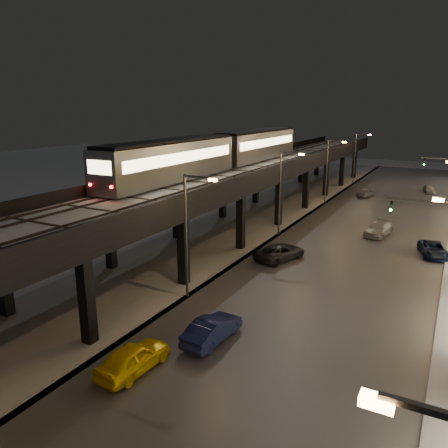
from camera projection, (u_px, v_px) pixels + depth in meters
The scene contains 19 objects.
ground at pixel (48, 404), 20.33m from camera, with size 220.00×220.00×0.00m, color silver.
road_surface at pixel (364, 236), 46.67m from camera, with size 17.00×120.00×0.06m, color #46474D.
under_viaduct_pavement at pixel (249, 221), 52.84m from camera, with size 11.00×120.00×0.06m, color #9FA1A8.
elevated_viaduct at pixel (238, 179), 48.71m from camera, with size 9.00×100.00×6.30m.
viaduct_trackbed at pixel (239, 172), 48.62m from camera, with size 8.40×100.00×0.32m.
viaduct_parapet_streetside at pixel (275, 170), 46.53m from camera, with size 0.30×100.00×1.10m, color black.
viaduct_parapet_far at pixel (205, 165), 50.51m from camera, with size 0.30×100.00×1.10m, color black.
streetlight_left_1 at pixel (189, 228), 30.23m from camera, with size 2.57×0.28×9.00m.
streetlight_left_2 at pixel (282, 188), 45.54m from camera, with size 2.57×0.28×9.00m.
streetlight_left_3 at pixel (329, 167), 60.85m from camera, with size 2.57×0.28×9.00m.
streetlight_left_4 at pixel (356, 155), 76.16m from camera, with size 2.57×0.28×9.00m.
subway_train at pixel (222, 151), 49.81m from camera, with size 3.20×39.26×3.84m.
car_taxi at pixel (134, 359), 22.62m from camera, with size 1.77×4.41×1.50m, color #F2C603.
car_near_white at pixel (212, 330), 25.55m from camera, with size 1.57×4.49×1.48m, color #171F50.
car_mid_silver at pixel (280, 252), 39.26m from camera, with size 2.39×5.18×1.44m, color #222228.
car_far_white at pixel (366, 193), 66.88m from camera, with size 1.53×3.80×1.30m, color slate.
car_onc_dark at pixel (433, 250), 40.21m from camera, with size 2.12×4.60×1.28m, color black.
car_onc_white at pixel (379, 229), 46.73m from camera, with size 1.97×4.85×1.41m, color #9699A0.
car_onc_red at pixel (429, 189), 69.82m from camera, with size 1.49×3.71×1.27m, color #949494.
Camera 1 is at (15.49, -11.50, 13.38)m, focal length 35.00 mm.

